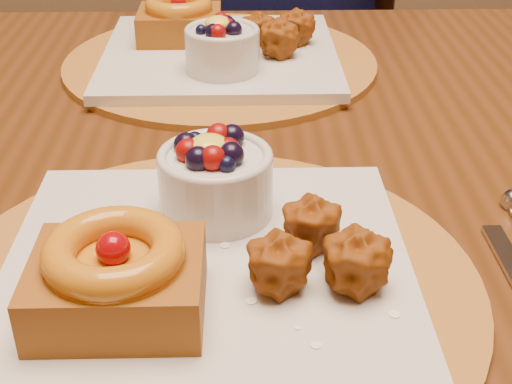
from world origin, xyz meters
TOP-DOWN VIEW (x-y plane):
  - dining_table at (-0.09, -0.12)m, footprint 1.60×0.90m
  - place_setting_near at (-0.10, -0.34)m, footprint 0.38×0.38m
  - place_setting_far at (-0.10, 0.09)m, footprint 0.38×0.38m
  - chair_far at (0.00, 0.75)m, footprint 0.60×0.60m

SIDE VIEW (x-z plane):
  - chair_far at x=0.00m, z-range 0.05..1.04m
  - dining_table at x=-0.09m, z-range 0.30..1.06m
  - place_setting_far at x=-0.10m, z-range 0.74..0.82m
  - place_setting_near at x=-0.10m, z-range 0.74..0.82m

